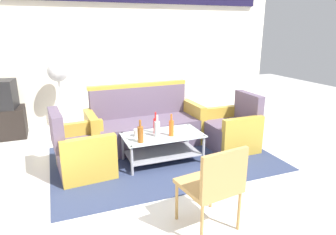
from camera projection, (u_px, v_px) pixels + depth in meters
ground_plane at (192, 180)px, 3.72m from camera, size 14.00×14.00×0.00m
wall_back at (128, 46)px, 6.02m from camera, size 6.52×0.19×2.80m
rug at (164, 158)px, 4.33m from camera, size 3.11×2.02×0.01m
couch at (145, 126)px, 4.75m from camera, size 1.82×0.80×0.96m
armchair_left at (82, 152)px, 3.83m from camera, size 0.75×0.81×0.85m
armchair_right at (232, 130)px, 4.64m from camera, size 0.70×0.76×0.85m
coffee_table at (163, 144)px, 4.15m from camera, size 1.10×0.60×0.40m
bottle_brown at (140, 134)px, 3.80m from camera, size 0.08×0.08×0.30m
bottle_clear at (157, 128)px, 4.01m from camera, size 0.08×0.08×0.30m
bottle_orange at (171, 128)px, 4.03m from camera, size 0.07×0.07×0.31m
bottle_red at (156, 125)px, 4.13m from camera, size 0.06×0.06×0.30m
cup at (137, 133)px, 4.03m from camera, size 0.08×0.08×0.10m
tv_stand at (0, 123)px, 5.08m from camera, size 0.80×0.50×0.52m
pedestal_fan at (58, 76)px, 5.26m from camera, size 0.36×0.36×1.27m
wicker_chair at (214, 182)px, 2.66m from camera, size 0.54×0.54×0.84m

